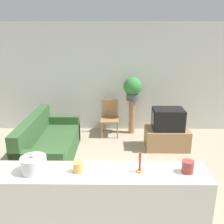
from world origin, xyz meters
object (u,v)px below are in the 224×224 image
couch (49,145)px  decorative_bowl (34,164)px  wooden_chair (110,116)px  potted_plant (133,88)px  television (168,119)px

couch → decorative_bowl: size_ratio=7.70×
wooden_chair → potted_plant: (0.55, 0.10, 0.69)m
couch → wooden_chair: 1.80m
wooden_chair → decorative_bowl: decorative_bowl is taller
potted_plant → decorative_bowl: bearing=-108.4°
television → wooden_chair: (-1.26, 0.78, -0.20)m
couch → decorative_bowl: decorative_bowl is taller
decorative_bowl → television: bearing=55.7°
couch → decorative_bowl: (0.50, -2.31, 0.87)m
television → wooden_chair: size_ratio=0.75×
couch → decorative_bowl: 2.51m
wooden_chair → decorative_bowl: (-0.69, -3.64, 0.70)m
potted_plant → decorative_bowl: potted_plant is taller
potted_plant → couch: bearing=-140.6°
couch → wooden_chair: size_ratio=2.25×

